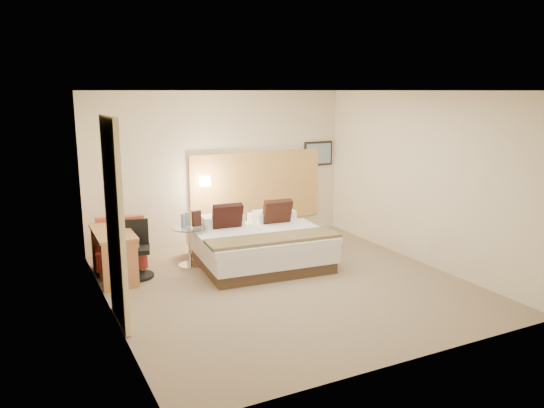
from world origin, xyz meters
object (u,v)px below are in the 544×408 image
desk_chair (137,254)px  bed (258,244)px  lounge_chair (121,249)px  desk (115,241)px  side_table (190,244)px

desk_chair → bed: bearing=-6.7°
lounge_chair → desk: (-0.16, -0.40, 0.26)m
desk → side_table: bearing=2.6°
desk → desk_chair: (0.29, -0.08, -0.22)m
desk → bed: bearing=-7.9°
bed → desk: bearing=172.1°
side_table → desk_chair: desk_chair is taller
desk_chair → desk: bearing=164.5°
desk → lounge_chair: bearing=68.2°
bed → desk: bed is taller
side_table → desk: bearing=-177.4°
bed → side_table: 1.08m
bed → side_table: (-1.02, 0.35, 0.04)m
side_table → desk: desk is taller
lounge_chair → desk: lounge_chair is taller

